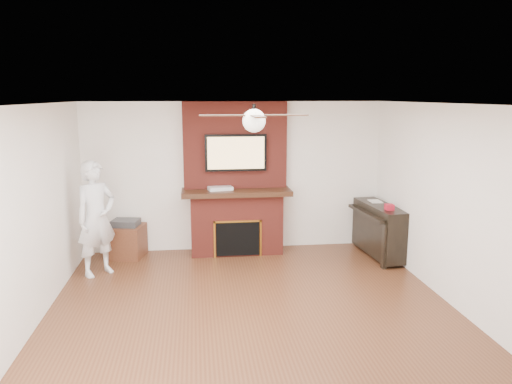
{
  "coord_description": "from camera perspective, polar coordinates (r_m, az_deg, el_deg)",
  "views": [
    {
      "loc": [
        -0.66,
        -5.54,
        2.6
      ],
      "look_at": [
        0.13,
        0.9,
        1.34
      ],
      "focal_mm": 35.0,
      "sensor_mm": 36.0,
      "label": 1
    }
  ],
  "objects": [
    {
      "name": "piano",
      "position": [
        8.37,
        13.91,
        -4.12
      ],
      "size": [
        0.6,
        1.34,
        0.95
      ],
      "rotation": [
        0.0,
        0.0,
        0.09
      ],
      "color": "black",
      "rests_on": "ground"
    },
    {
      "name": "candle_cream",
      "position": [
        8.35,
        -1.01,
        -6.69
      ],
      "size": [
        0.08,
        0.08,
        0.12
      ],
      "primitive_type": "cylinder",
      "color": "beige",
      "rests_on": "ground"
    },
    {
      "name": "tv",
      "position": [
        8.12,
        -2.33,
        4.51
      ],
      "size": [
        1.0,
        0.08,
        0.6
      ],
      "color": "black",
      "rests_on": "fireplace"
    },
    {
      "name": "candle_orange",
      "position": [
        8.3,
        -3.14,
        -6.81
      ],
      "size": [
        0.08,
        0.08,
        0.12
      ],
      "primitive_type": "cylinder",
      "color": "#C55B17",
      "rests_on": "ground"
    },
    {
      "name": "candle_blue",
      "position": [
        8.36,
        -1.08,
        -6.83
      ],
      "size": [
        0.06,
        0.06,
        0.07
      ],
      "primitive_type": "cylinder",
      "color": "#2E558B",
      "rests_on": "ground"
    },
    {
      "name": "ceiling_fan",
      "position": [
        5.58,
        -0.23,
        8.27
      ],
      "size": [
        1.21,
        1.21,
        0.31
      ],
      "color": "black",
      "rests_on": "room_shell"
    },
    {
      "name": "side_table",
      "position": [
        8.42,
        -14.58,
        -5.29
      ],
      "size": [
        0.64,
        0.64,
        0.62
      ],
      "rotation": [
        0.0,
        0.0,
        -0.21
      ],
      "color": "#512817",
      "rests_on": "ground"
    },
    {
      "name": "room_shell",
      "position": [
        5.74,
        -0.22,
        -2.58
      ],
      "size": [
        5.36,
        5.86,
        2.86
      ],
      "color": "#4C2816",
      "rests_on": "ground"
    },
    {
      "name": "fireplace",
      "position": [
        8.27,
        -2.31,
        -0.18
      ],
      "size": [
        1.78,
        0.64,
        2.5
      ],
      "color": "maroon",
      "rests_on": "ground"
    },
    {
      "name": "cable_box",
      "position": [
        8.13,
        -4.11,
        0.42
      ],
      "size": [
        0.42,
        0.29,
        0.06
      ],
      "primitive_type": "cube",
      "rotation": [
        0.0,
        0.0,
        0.2
      ],
      "color": "silver",
      "rests_on": "fireplace"
    },
    {
      "name": "person",
      "position": [
        7.59,
        -17.79,
        -2.89
      ],
      "size": [
        0.74,
        0.72,
        1.69
      ],
      "primitive_type": "imported",
      "rotation": [
        0.0,
        0.0,
        0.72
      ],
      "color": "white",
      "rests_on": "ground"
    }
  ]
}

